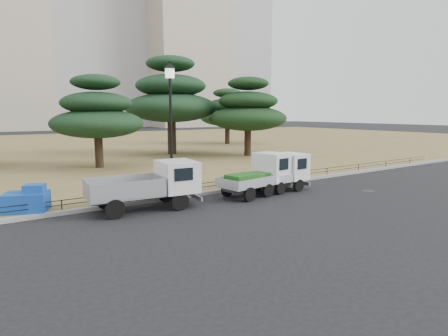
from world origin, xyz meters
TOP-DOWN VIEW (x-y plane):
  - ground at (0.00, 0.00)m, footprint 220.00×220.00m
  - lawn at (0.00, 30.60)m, footprint 120.00×56.00m
  - curb at (0.00, 2.60)m, footprint 120.00×0.25m
  - truck_large at (-3.86, 1.55)m, footprint 4.45×2.05m
  - truck_kei_front at (1.51, 1.25)m, footprint 3.82×2.08m
  - truck_kei_rear at (2.81, 1.31)m, footprint 3.55×1.66m
  - street_lamp at (-2.25, 2.90)m, footprint 0.52×0.52m
  - pipe_fence at (0.00, 2.75)m, footprint 38.00×0.04m
  - tarp_pile at (-8.12, 3.33)m, footprint 1.85×1.62m
  - manhole at (6.50, -1.20)m, footprint 0.60×0.60m
  - pine_center_left at (-2.62, 13.39)m, footprint 6.11×6.11m
  - pine_center_right at (5.24, 18.31)m, footprint 8.13×8.13m
  - pine_east_near at (10.11, 13.44)m, footprint 6.64×6.64m
  - pine_east_far at (15.68, 24.75)m, footprint 6.49×6.49m
  - tower_east at (40.00, 82.00)m, footprint 20.00×18.00m
  - tower_far_east at (58.00, 90.00)m, footprint 24.00×20.00m
  - radio_tower at (72.00, 85.00)m, footprint 1.80×1.80m

SIDE VIEW (x-z plane):
  - ground at x=0.00m, z-range 0.00..0.00m
  - manhole at x=6.50m, z-range 0.00..0.01m
  - lawn at x=0.00m, z-range 0.00..0.15m
  - curb at x=0.00m, z-range 0.00..0.16m
  - pipe_fence at x=0.00m, z-range 0.24..0.64m
  - tarp_pile at x=-8.12m, z-range 0.05..1.07m
  - truck_kei_rear at x=2.81m, z-range 0.00..1.82m
  - truck_kei_front at x=1.51m, z-range 0.00..1.92m
  - truck_large at x=-3.86m, z-range 0.11..1.99m
  - pine_center_left at x=-2.62m, z-range 0.63..6.84m
  - pine_east_far at x=15.68m, z-range 0.65..7.17m
  - pine_east_near at x=10.11m, z-range 0.67..7.37m
  - street_lamp at x=-2.25m, z-range 1.18..7.04m
  - pine_center_right at x=5.24m, z-range 0.83..9.45m
  - tower_east at x=40.00m, z-range 0.00..48.00m
  - radio_tower at x=72.00m, z-range -1.46..61.54m
  - tower_far_east at x=58.00m, z-range 0.00..70.00m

